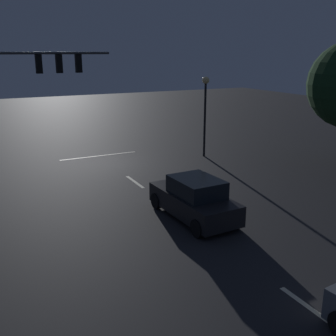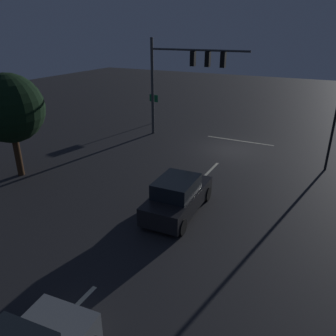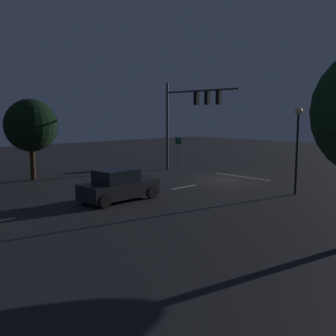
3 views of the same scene
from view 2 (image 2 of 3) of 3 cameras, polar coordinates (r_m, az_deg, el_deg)
The scene contains 9 objects.
ground_plane at distance 23.30m, azimuth 10.94°, elevation 3.24°, with size 80.00×80.00×0.00m, color #232326.
traffic_signal_assembly at distance 24.40m, azimuth 2.74°, elevation 16.68°, with size 7.36×0.47×7.16m.
lane_dash_far at distance 19.73m, azimuth 7.56°, elevation -0.19°, with size 2.20×0.16×0.01m, color beige.
lane_dash_mid at distance 14.79m, azimuth -0.51°, elevation -8.32°, with size 2.20×0.16×0.01m, color beige.
lane_dash_near at distance 10.96m, azimuth -16.40°, elevation -22.62°, with size 2.20×0.16×0.01m, color beige.
stop_bar at distance 25.20m, azimuth 12.31°, elevation 4.64°, with size 5.00×0.16×0.01m, color beige.
car_approaching at distance 14.73m, azimuth 1.70°, elevation -4.92°, with size 2.05×4.43×1.70m.
route_sign at distance 29.16m, azimuth -2.48°, elevation 11.30°, with size 0.89×0.24×2.54m.
tree_right_near at distance 19.52m, azimuth -25.82°, elevation 9.25°, with size 3.67×3.67×5.66m.
Camera 2 is at (-5.86, 21.21, 7.66)m, focal length 35.18 mm.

